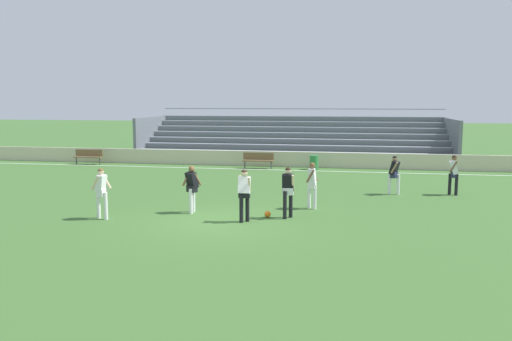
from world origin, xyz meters
TOP-DOWN VIEW (x-y plane):
  - ground_plane at (0.00, 0.00)m, footprint 160.00×160.00m
  - field_line_sideline at (0.00, 12.91)m, footprint 44.00×0.12m
  - sideline_wall at (0.00, 14.46)m, footprint 48.00×0.16m
  - bleacher_stand at (0.27, 18.39)m, footprint 20.18×6.07m
  - bench_centre_sideline at (-11.91, 13.44)m, footprint 1.80×0.40m
  - bench_far_left at (-1.22, 13.44)m, footprint 1.80×0.40m
  - trash_bin at (2.02, 13.46)m, footprint 0.49×0.49m
  - player_dark_wide_left at (2.08, 0.93)m, footprint 0.44×0.49m
  - player_white_pressing_high at (0.76, 0.12)m, footprint 0.44×0.42m
  - player_white_trailing_run at (-3.99, -0.31)m, footprint 0.54×0.45m
  - player_dark_on_ball at (-1.33, 1.14)m, footprint 0.64×0.49m
  - player_white_deep_cover at (8.33, 6.48)m, footprint 0.44×0.49m
  - player_white_overlapping at (2.75, 2.62)m, footprint 0.43×0.48m
  - player_dark_wide_right at (5.90, 6.14)m, footprint 0.49×0.64m
  - soccer_ball at (1.40, 0.92)m, footprint 0.22×0.22m

SIDE VIEW (x-z plane):
  - ground_plane at x=0.00m, z-range 0.00..0.00m
  - field_line_sideline at x=0.00m, z-range 0.00..0.01m
  - soccer_ball at x=1.40m, z-range 0.00..0.22m
  - trash_bin at x=2.02m, z-range 0.00..0.82m
  - sideline_wall at x=0.00m, z-range 0.00..0.90m
  - bench_centre_sideline at x=-11.91m, z-range 0.10..1.00m
  - bench_far_left at x=-1.22m, z-range 0.10..1.00m
  - player_dark_wide_right at x=5.90m, z-range 0.15..1.79m
  - player_dark_on_ball at x=-1.33m, z-range 0.16..1.83m
  - player_white_deep_cover at x=8.33m, z-range 0.16..1.83m
  - player_white_overlapping at x=2.75m, z-range 0.16..1.86m
  - player_white_trailing_run at x=-3.99m, z-range 0.17..1.87m
  - player_dark_wide_left at x=2.08m, z-range 0.17..1.89m
  - player_white_pressing_high at x=0.76m, z-range 0.17..1.90m
  - bleacher_stand at x=0.27m, z-range -0.22..3.13m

